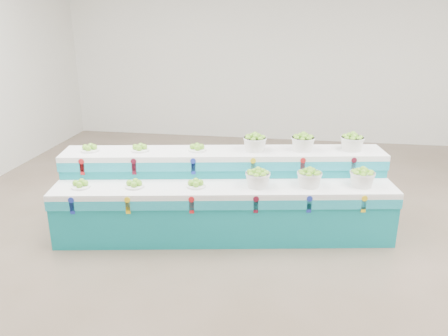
{
  "coord_description": "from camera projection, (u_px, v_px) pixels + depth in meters",
  "views": [
    {
      "loc": [
        0.08,
        -4.91,
        2.73
      ],
      "look_at": [
        -0.76,
        0.34,
        0.87
      ],
      "focal_mm": 35.62,
      "sensor_mm": 36.0,
      "label": 1
    }
  ],
  "objects": [
    {
      "name": "back_wall",
      "position": [
        293.0,
        49.0,
        9.49
      ],
      "size": [
        10.0,
        0.0,
        10.0
      ],
      "primitive_type": "plane",
      "rotation": [
        1.57,
        0.0,
        0.0
      ],
      "color": "silver",
      "rests_on": "ground"
    },
    {
      "name": "plate_lower_right",
      "position": [
        196.0,
        183.0,
        5.42
      ],
      "size": [
        0.28,
        0.28,
        0.1
      ],
      "primitive_type": "cylinder",
      "rotation": [
        0.0,
        0.0,
        0.17
      ],
      "color": "white",
      "rests_on": "display_stand"
    },
    {
      "name": "plate_lower_left",
      "position": [
        80.0,
        184.0,
        5.4
      ],
      "size": [
        0.28,
        0.28,
        0.1
      ],
      "primitive_type": "cylinder",
      "rotation": [
        0.0,
        0.0,
        0.17
      ],
      "color": "white",
      "rests_on": "display_stand"
    },
    {
      "name": "basket_upper_left",
      "position": [
        255.0,
        142.0,
        5.8
      ],
      "size": [
        0.35,
        0.35,
        0.23
      ],
      "primitive_type": null,
      "rotation": [
        0.0,
        0.0,
        0.17
      ],
      "color": "silver",
      "rests_on": "display_stand"
    },
    {
      "name": "plate_upper_mid",
      "position": [
        140.0,
        147.0,
        5.8
      ],
      "size": [
        0.28,
        0.28,
        0.1
      ],
      "primitive_type": "cylinder",
      "rotation": [
        0.0,
        0.0,
        0.17
      ],
      "color": "white",
      "rests_on": "display_stand"
    },
    {
      "name": "plate_upper_left",
      "position": [
        90.0,
        148.0,
        5.79
      ],
      "size": [
        0.28,
        0.28,
        0.1
      ],
      "primitive_type": "cylinder",
      "rotation": [
        0.0,
        0.0,
        0.17
      ],
      "color": "white",
      "rests_on": "display_stand"
    },
    {
      "name": "basket_upper_mid",
      "position": [
        303.0,
        142.0,
        5.81
      ],
      "size": [
        0.35,
        0.35,
        0.23
      ],
      "primitive_type": null,
      "rotation": [
        0.0,
        0.0,
        0.17
      ],
      "color": "silver",
      "rests_on": "display_stand"
    },
    {
      "name": "ground",
      "position": [
        280.0,
        247.0,
        5.49
      ],
      "size": [
        10.0,
        10.0,
        0.0
      ],
      "primitive_type": "plane",
      "color": "brown",
      "rests_on": "ground"
    },
    {
      "name": "plate_upper_right",
      "position": [
        197.0,
        147.0,
        5.81
      ],
      "size": [
        0.28,
        0.28,
        0.1
      ],
      "primitive_type": "cylinder",
      "rotation": [
        0.0,
        0.0,
        0.17
      ],
      "color": "white",
      "rests_on": "display_stand"
    },
    {
      "name": "plate_lower_mid",
      "position": [
        134.0,
        183.0,
        5.41
      ],
      "size": [
        0.28,
        0.28,
        0.1
      ],
      "primitive_type": "cylinder",
      "rotation": [
        0.0,
        0.0,
        0.17
      ],
      "color": "white",
      "rests_on": "display_stand"
    },
    {
      "name": "display_stand",
      "position": [
        224.0,
        194.0,
        5.76
      ],
      "size": [
        4.36,
        1.8,
        1.02
      ],
      "primitive_type": null,
      "rotation": [
        0.0,
        0.0,
        0.17
      ],
      "color": "teal",
      "rests_on": "ground"
    },
    {
      "name": "basket_lower_left",
      "position": [
        258.0,
        178.0,
        5.41
      ],
      "size": [
        0.35,
        0.35,
        0.23
      ],
      "primitive_type": null,
      "rotation": [
        0.0,
        0.0,
        0.17
      ],
      "color": "silver",
      "rests_on": "display_stand"
    },
    {
      "name": "basket_lower_mid",
      "position": [
        309.0,
        177.0,
        5.42
      ],
      "size": [
        0.35,
        0.35,
        0.23
      ],
      "primitive_type": null,
      "rotation": [
        0.0,
        0.0,
        0.17
      ],
      "color": "silver",
      "rests_on": "display_stand"
    },
    {
      "name": "basket_lower_right",
      "position": [
        362.0,
        177.0,
        5.42
      ],
      "size": [
        0.35,
        0.35,
        0.23
      ],
      "primitive_type": null,
      "rotation": [
        0.0,
        0.0,
        0.17
      ],
      "color": "silver",
      "rests_on": "display_stand"
    },
    {
      "name": "basket_upper_right",
      "position": [
        352.0,
        142.0,
        5.82
      ],
      "size": [
        0.35,
        0.35,
        0.23
      ],
      "primitive_type": null,
      "rotation": [
        0.0,
        0.0,
        0.17
      ],
      "color": "silver",
      "rests_on": "display_stand"
    }
  ]
}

